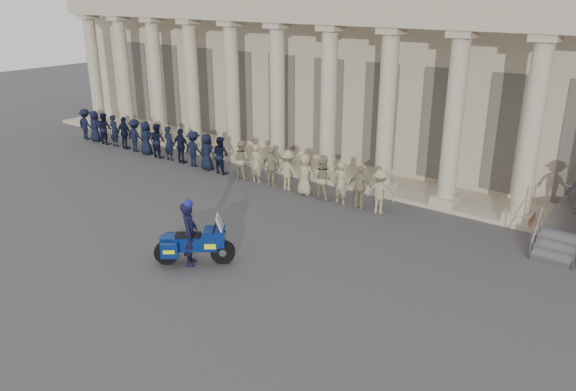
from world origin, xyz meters
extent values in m
plane|color=#3B3B3D|center=(0.00, 0.00, 0.00)|extent=(90.00, 90.00, 0.00)
cube|color=tan|center=(0.00, 15.00, 4.50)|extent=(40.00, 10.00, 9.00)
cube|color=tan|center=(0.00, 8.80, 0.07)|extent=(40.00, 2.60, 0.15)
cube|color=tan|center=(0.00, 8.00, 6.79)|extent=(35.80, 1.00, 1.00)
cube|color=tan|center=(-16.90, 8.00, 0.30)|extent=(0.90, 0.90, 0.30)
cylinder|color=tan|center=(-16.90, 8.00, 3.25)|extent=(0.64, 0.64, 5.60)
cube|color=tan|center=(-16.90, 8.00, 6.17)|extent=(0.85, 0.85, 0.24)
cube|color=tan|center=(-14.30, 8.00, 0.30)|extent=(0.90, 0.90, 0.30)
cylinder|color=tan|center=(-14.30, 8.00, 3.25)|extent=(0.64, 0.64, 5.60)
cube|color=tan|center=(-14.30, 8.00, 6.17)|extent=(0.85, 0.85, 0.24)
cube|color=tan|center=(-11.70, 8.00, 0.30)|extent=(0.90, 0.90, 0.30)
cylinder|color=tan|center=(-11.70, 8.00, 3.25)|extent=(0.64, 0.64, 5.60)
cube|color=tan|center=(-11.70, 8.00, 6.17)|extent=(0.85, 0.85, 0.24)
cube|color=tan|center=(-9.10, 8.00, 0.30)|extent=(0.90, 0.90, 0.30)
cylinder|color=tan|center=(-9.10, 8.00, 3.25)|extent=(0.64, 0.64, 5.60)
cube|color=tan|center=(-9.10, 8.00, 6.17)|extent=(0.85, 0.85, 0.24)
cube|color=tan|center=(-6.50, 8.00, 0.30)|extent=(0.90, 0.90, 0.30)
cylinder|color=tan|center=(-6.50, 8.00, 3.25)|extent=(0.64, 0.64, 5.60)
cube|color=tan|center=(-6.50, 8.00, 6.17)|extent=(0.85, 0.85, 0.24)
cube|color=tan|center=(-3.90, 8.00, 0.30)|extent=(0.90, 0.90, 0.30)
cylinder|color=tan|center=(-3.90, 8.00, 3.25)|extent=(0.64, 0.64, 5.60)
cube|color=tan|center=(-3.90, 8.00, 6.17)|extent=(0.85, 0.85, 0.24)
cube|color=tan|center=(-1.30, 8.00, 0.30)|extent=(0.90, 0.90, 0.30)
cylinder|color=tan|center=(-1.30, 8.00, 3.25)|extent=(0.64, 0.64, 5.60)
cube|color=tan|center=(-1.30, 8.00, 6.17)|extent=(0.85, 0.85, 0.24)
cube|color=tan|center=(1.30, 8.00, 0.30)|extent=(0.90, 0.90, 0.30)
cylinder|color=tan|center=(1.30, 8.00, 3.25)|extent=(0.64, 0.64, 5.60)
cube|color=tan|center=(1.30, 8.00, 6.17)|extent=(0.85, 0.85, 0.24)
cube|color=tan|center=(3.90, 8.00, 0.30)|extent=(0.90, 0.90, 0.30)
cylinder|color=tan|center=(3.90, 8.00, 3.25)|extent=(0.64, 0.64, 5.60)
cube|color=tan|center=(3.90, 8.00, 6.17)|extent=(0.85, 0.85, 0.24)
cube|color=tan|center=(6.50, 8.00, 0.30)|extent=(0.90, 0.90, 0.30)
cylinder|color=tan|center=(6.50, 8.00, 3.25)|extent=(0.64, 0.64, 5.60)
cube|color=tan|center=(6.50, 8.00, 6.17)|extent=(0.85, 0.85, 0.24)
cube|color=black|center=(-15.60, 10.02, 2.55)|extent=(1.30, 0.12, 4.20)
cube|color=black|center=(-13.00, 10.02, 2.55)|extent=(1.30, 0.12, 4.20)
cube|color=black|center=(-10.40, 10.02, 2.55)|extent=(1.30, 0.12, 4.20)
cube|color=black|center=(-7.80, 10.02, 2.55)|extent=(1.30, 0.12, 4.20)
cube|color=black|center=(-5.20, 10.02, 2.55)|extent=(1.30, 0.12, 4.20)
cube|color=black|center=(-2.60, 10.02, 2.55)|extent=(1.30, 0.12, 4.20)
cube|color=black|center=(0.00, 10.02, 2.55)|extent=(1.30, 0.12, 4.20)
cube|color=black|center=(2.60, 10.02, 2.55)|extent=(1.30, 0.12, 4.20)
cube|color=black|center=(5.20, 10.02, 2.55)|extent=(1.30, 0.12, 4.20)
imported|color=black|center=(-15.39, 6.06, 0.81)|extent=(1.05, 0.60, 1.63)
imported|color=black|center=(-14.57, 6.06, 0.81)|extent=(0.79, 0.52, 1.63)
imported|color=black|center=(-13.75, 6.06, 0.81)|extent=(0.79, 0.62, 1.63)
imported|color=black|center=(-12.93, 6.06, 0.81)|extent=(0.59, 0.39, 1.63)
imported|color=black|center=(-12.11, 6.06, 0.81)|extent=(0.95, 0.40, 1.63)
imported|color=black|center=(-11.29, 6.06, 0.81)|extent=(1.05, 0.60, 1.63)
imported|color=black|center=(-10.47, 6.06, 0.81)|extent=(0.79, 0.52, 1.63)
imported|color=black|center=(-9.65, 6.06, 0.81)|extent=(0.79, 0.62, 1.63)
imported|color=black|center=(-8.83, 6.06, 0.81)|extent=(0.59, 0.39, 1.63)
imported|color=black|center=(-8.01, 6.06, 0.81)|extent=(0.95, 0.40, 1.63)
imported|color=black|center=(-7.18, 6.06, 0.81)|extent=(1.05, 0.60, 1.63)
imported|color=black|center=(-6.36, 6.06, 0.81)|extent=(0.79, 0.52, 1.63)
imported|color=black|center=(-5.54, 6.06, 0.81)|extent=(0.79, 0.62, 1.63)
imported|color=gray|center=(-4.32, 6.06, 0.81)|extent=(0.79, 0.62, 1.63)
imported|color=gray|center=(-3.50, 6.06, 0.81)|extent=(0.59, 0.39, 1.63)
imported|color=gray|center=(-2.68, 6.06, 0.81)|extent=(0.95, 0.40, 1.63)
imported|color=gray|center=(-1.86, 6.06, 0.81)|extent=(1.05, 0.60, 1.63)
imported|color=gray|center=(-1.04, 6.06, 0.81)|extent=(0.79, 0.52, 1.63)
imported|color=gray|center=(-0.22, 6.06, 0.81)|extent=(0.79, 0.62, 1.63)
imported|color=gray|center=(0.60, 6.06, 0.81)|extent=(0.59, 0.39, 1.63)
imported|color=gray|center=(1.42, 6.06, 0.81)|extent=(0.95, 0.40, 1.63)
imported|color=gray|center=(2.24, 6.06, 0.81)|extent=(1.05, 0.60, 1.63)
cube|color=maroon|center=(7.56, 7.86, 0.35)|extent=(0.04, 2.81, 0.70)
cube|color=gray|center=(8.14, 5.55, 0.10)|extent=(1.10, 0.28, 0.20)
cube|color=gray|center=(8.14, 5.83, 0.30)|extent=(1.10, 0.28, 0.20)
cube|color=gray|center=(8.14, 6.11, 0.50)|extent=(1.10, 0.28, 0.20)
cube|color=gray|center=(8.14, 6.39, 0.70)|extent=(1.10, 0.28, 0.20)
cylinder|color=black|center=(0.49, -0.20, 0.36)|extent=(0.66, 0.57, 0.72)
cylinder|color=black|center=(-0.79, -1.22, 0.36)|extent=(0.66, 0.57, 0.72)
cube|color=navy|center=(-0.11, -0.68, 0.67)|extent=(1.26, 1.14, 0.41)
cube|color=navy|center=(0.32, -0.34, 0.85)|extent=(0.82, 0.82, 0.49)
cube|color=silver|center=(0.32, -0.34, 0.60)|extent=(0.39, 0.40, 0.13)
cube|color=#B2BFCC|center=(0.46, -0.22, 1.22)|extent=(0.49, 0.53, 0.58)
cube|color=black|center=(-0.28, -0.81, 0.89)|extent=(0.78, 0.73, 0.11)
cube|color=navy|center=(-0.74, -1.19, 0.76)|extent=(0.53, 0.53, 0.24)
cube|color=navy|center=(-0.44, -1.39, 0.60)|extent=(0.53, 0.49, 0.44)
cube|color=#EAF00C|center=(-0.44, -1.39, 0.60)|extent=(0.42, 0.41, 0.11)
cube|color=navy|center=(-0.88, -0.85, 0.60)|extent=(0.53, 0.49, 0.44)
cube|color=#EAF00C|center=(-0.88, -0.85, 0.60)|extent=(0.42, 0.41, 0.11)
cylinder|color=silver|center=(-0.69, -0.81, 0.33)|extent=(0.58, 0.49, 0.11)
cylinder|color=black|center=(0.32, -0.34, 1.11)|extent=(0.51, 0.62, 0.04)
imported|color=black|center=(-0.23, -0.78, 0.96)|extent=(0.79, 0.83, 1.91)
sphere|color=navy|center=(-0.23, -0.78, 1.86)|extent=(0.28, 0.28, 0.28)
camera|label=1|loc=(10.90, -10.82, 7.53)|focal=35.00mm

